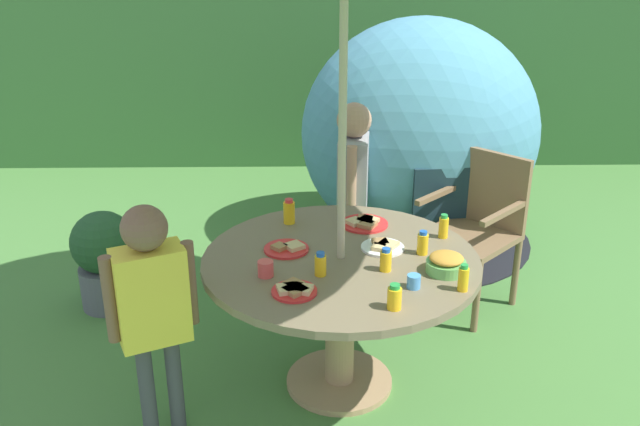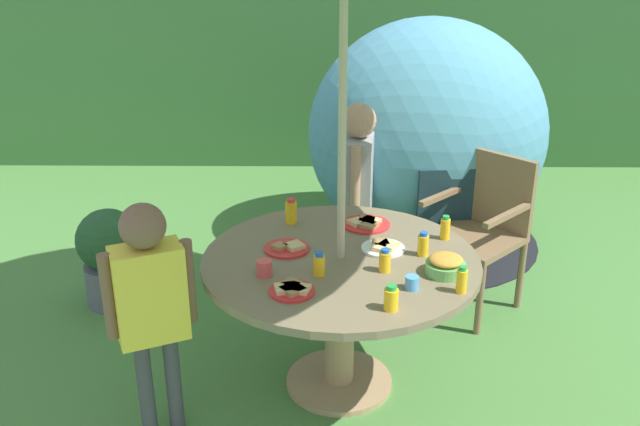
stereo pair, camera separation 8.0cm
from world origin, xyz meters
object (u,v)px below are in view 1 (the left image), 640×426
Objects in this scene: potted_plant at (105,257)px; juice_bottle_back_edge at (444,227)px; garden_table at (340,284)px; juice_bottle_near_right at (289,212)px; child_in_yellow_shirt at (151,296)px; plate_center_back at (287,248)px; cup_near at (414,281)px; cup_far at (266,269)px; child_in_grey_shirt at (353,174)px; juice_bottle_front_edge at (394,297)px; snack_bowl at (446,263)px; juice_bottle_far_left at (320,264)px; plate_mid_right at (364,223)px; wooden_chair at (478,221)px; juice_bottle_spot_a at (463,278)px; plate_center_front at (294,290)px; dome_tent at (419,135)px; juice_bottle_near_left at (423,243)px; juice_bottle_mid_left at (386,260)px; plate_far_right at (383,246)px.

potted_plant is 4.97× the size of juice_bottle_back_edge.
juice_bottle_near_right is at bearing 121.56° from garden_table.
plate_center_back is at bearing 14.38° from child_in_yellow_shirt.
cup_far is at bearing 169.38° from cup_near.
potted_plant is 1.54m from child_in_grey_shirt.
plate_center_back is 0.70m from juice_bottle_front_edge.
child_in_yellow_shirt is at bearing -170.78° from snack_bowl.
juice_bottle_far_left is at bearing -147.71° from juice_bottle_back_edge.
cup_far is at bearing -130.96° from plate_mid_right.
snack_bowl reaches higher than cup_far.
wooden_chair reaches higher than plate_mid_right.
juice_bottle_near_right reaches higher than potted_plant.
garden_table is at bearing 147.09° from juice_bottle_spot_a.
wooden_chair reaches higher than juice_bottle_back_edge.
plate_center_front is 1.60× the size of juice_bottle_spot_a.
wooden_chair is at bearing 47.82° from plate_center_front.
juice_bottle_front_edge is at bearing -45.30° from juice_bottle_far_left.
dome_tent is 7.68× the size of plate_mid_right.
plate_center_front is at bearing -21.53° from child_in_yellow_shirt.
child_in_yellow_shirt is 0.73m from juice_bottle_far_left.
juice_bottle_far_left is at bearing 165.95° from juice_bottle_spot_a.
juice_bottle_far_left reaches higher than plate_center_back.
juice_bottle_near_left is (-0.24, -1.72, -0.03)m from dome_tent.
juice_bottle_back_edge is (0.51, 0.21, 0.20)m from garden_table.
juice_bottle_near_left is 0.34m from cup_near.
dome_tent reaches higher than child_in_yellow_shirt.
juice_bottle_near_left is at bearing -4.29° from plate_center_back.
juice_bottle_near_left reaches higher than juice_bottle_front_edge.
snack_bowl reaches higher than plate_mid_right.
plate_mid_right is at bearing 117.53° from juice_bottle_spot_a.
snack_bowl is at bearing -14.92° from child_in_yellow_shirt.
plate_center_front is 0.69m from juice_bottle_near_left.
juice_bottle_mid_left is 0.47m from juice_bottle_back_edge.
juice_bottle_far_left reaches higher than snack_bowl.
juice_bottle_front_edge is at bearing -30.32° from child_in_yellow_shirt.
plate_center_front is 3.24× the size of cup_near.
juice_bottle_near_right is (-0.87, -1.34, -0.02)m from dome_tent.
juice_bottle_front_edge is (0.40, -0.13, 0.04)m from plate_center_front.
plate_far_right is 3.48× the size of cup_near.
cup_near is (-0.55, -1.13, 0.21)m from wooden_chair.
dome_tent is 17.14× the size of juice_bottle_mid_left.
dome_tent is 1.60m from juice_bottle_near_right.
wooden_chair is 1.58m from plate_center_front.
plate_far_right reaches higher than potted_plant.
garden_table is at bearing -156.59° from plate_far_right.
child_in_yellow_shirt reaches higher than juice_bottle_back_edge.
juice_bottle_front_edge is (-0.27, -0.31, 0.01)m from snack_bowl.
plate_center_back is at bearing -33.37° from potted_plant.
garden_table is 1.08× the size of child_in_grey_shirt.
child_in_grey_shirt is 1.25m from cup_far.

